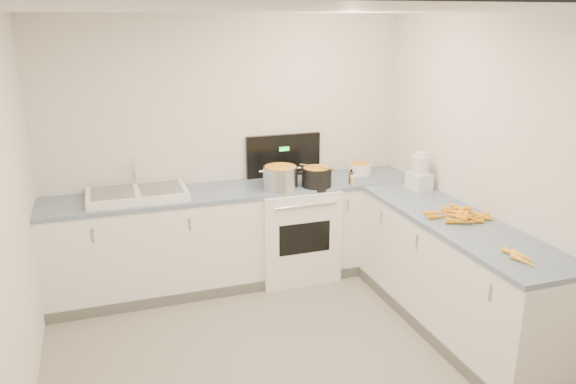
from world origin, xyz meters
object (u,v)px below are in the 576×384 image
object	(u,v)px
steel_pot	(280,179)
extract_bottle	(351,178)
black_pot	(317,178)
stove	(293,229)
sink	(137,194)
mixing_bowl	(360,169)
food_processor	(420,173)
spice_jar	(353,181)

from	to	relation	value
steel_pot	extract_bottle	xyz separation A→B (m)	(0.70, -0.04, -0.04)
extract_bottle	black_pot	bearing A→B (deg)	176.79
stove	sink	world-z (taller)	stove
black_pot	extract_bottle	xyz separation A→B (m)	(0.35, -0.02, -0.02)
stove	mixing_bowl	distance (m)	0.92
food_processor	extract_bottle	bearing A→B (deg)	144.95
black_pot	stove	bearing A→B (deg)	137.20
mixing_bowl	sink	bearing A→B (deg)	-177.92
sink	steel_pot	xyz separation A→B (m)	(1.28, -0.16, 0.06)
food_processor	mixing_bowl	bearing A→B (deg)	114.25
mixing_bowl	black_pot	bearing A→B (deg)	-155.74
sink	steel_pot	distance (m)	1.29
steel_pot	black_pot	distance (m)	0.35
sink	mixing_bowl	world-z (taller)	sink
stove	food_processor	size ratio (longest dim) A/B	3.88
stove	sink	size ratio (longest dim) A/B	1.58
sink	black_pot	distance (m)	1.64
stove	extract_bottle	xyz separation A→B (m)	(0.53, -0.18, 0.52)
black_pot	food_processor	size ratio (longest dim) A/B	0.80
spice_jar	food_processor	distance (m)	0.62
steel_pot	spice_jar	distance (m)	0.70
stove	black_pot	distance (m)	0.60
black_pot	sink	bearing A→B (deg)	173.67
stove	black_pot	xyz separation A→B (m)	(0.18, -0.16, 0.55)
mixing_bowl	spice_jar	distance (m)	0.42
stove	spice_jar	xyz separation A→B (m)	(0.52, -0.24, 0.50)
spice_jar	steel_pot	bearing A→B (deg)	171.47
food_processor	spice_jar	bearing A→B (deg)	149.97
steel_pot	spice_jar	size ratio (longest dim) A/B	4.11
stove	steel_pot	size ratio (longest dim) A/B	4.24
steel_pot	mixing_bowl	world-z (taller)	steel_pot
sink	food_processor	distance (m)	2.56
black_pot	spice_jar	world-z (taller)	black_pot
spice_jar	stove	bearing A→B (deg)	154.73
steel_pot	stove	bearing A→B (deg)	39.23
black_pot	mixing_bowl	bearing A→B (deg)	24.26
sink	spice_jar	bearing A→B (deg)	-7.53
black_pot	extract_bottle	world-z (taller)	black_pot
steel_pot	black_pot	bearing A→B (deg)	-3.92
sink	food_processor	bearing A→B (deg)	-12.77
black_pot	spice_jar	bearing A→B (deg)	-13.17
extract_bottle	stove	bearing A→B (deg)	160.67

